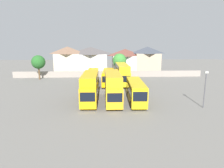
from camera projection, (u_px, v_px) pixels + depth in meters
name	position (u px, v px, depth m)	size (l,w,h in m)	color
ground	(109.00, 82.00, 51.87)	(140.00, 140.00, 0.00)	slate
depot_boundary_wall	(109.00, 74.00, 58.62)	(56.00, 0.50, 1.80)	gray
bus_1	(90.00, 86.00, 33.78)	(2.74, 10.47, 4.87)	#F0AF11
bus_2	(113.00, 86.00, 33.61)	(2.68, 10.43, 5.03)	gold
bus_3	(136.00, 90.00, 33.82)	(2.84, 10.53, 3.55)	yellow
bus_4	(93.00, 76.00, 48.40)	(2.78, 10.62, 3.39)	#E2B80C
bus_5	(108.00, 76.00, 48.40)	(3.28, 11.43, 3.36)	#EFAE0B
bus_6	(122.00, 73.00, 48.87)	(2.78, 11.95, 4.85)	gold
house_terrace_left	(68.00, 60.00, 66.05)	(8.70, 6.40, 8.85)	beige
house_terrace_centre	(91.00, 60.00, 67.29)	(11.49, 7.65, 8.69)	silver
house_terrace_right	(125.00, 61.00, 67.05)	(8.98, 6.73, 8.05)	silver
house_terrace_far_right	(147.00, 59.00, 67.29)	(8.62, 6.73, 8.79)	tan
tree_left_of_lot	(38.00, 62.00, 54.00)	(3.74, 3.74, 6.73)	brown
tree_behind_wall	(120.00, 60.00, 60.44)	(4.22, 4.22, 6.84)	brown
lamp_post_lot_edge	(205.00, 87.00, 30.31)	(0.50, 0.24, 5.80)	#4C4C51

